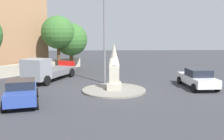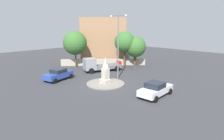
# 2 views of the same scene
# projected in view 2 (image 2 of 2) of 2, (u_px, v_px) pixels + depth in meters

# --- Properties ---
(ground_plane) EXTENTS (80.00, 80.00, 0.00)m
(ground_plane) POSITION_uv_depth(u_px,v_px,m) (106.00, 84.00, 23.89)
(ground_plane) COLOR #38383D
(traffic_island) EXTENTS (4.75, 4.75, 0.13)m
(traffic_island) POSITION_uv_depth(u_px,v_px,m) (106.00, 84.00, 23.88)
(traffic_island) COLOR gray
(traffic_island) RESTS_ON ground
(monument) EXTENTS (1.08, 1.08, 3.44)m
(monument) POSITION_uv_depth(u_px,v_px,m) (105.00, 71.00, 23.50)
(monument) COLOR #B2AA99
(monument) RESTS_ON traffic_island
(streetlamp) EXTENTS (2.85, 0.28, 8.86)m
(streetlamp) POSITION_uv_depth(u_px,v_px,m) (118.00, 40.00, 25.14)
(streetlamp) COLOR slate
(streetlamp) RESTS_ON ground
(car_blue_parked_left) EXTENTS (2.77, 4.33, 1.51)m
(car_blue_parked_left) POSITION_uv_depth(u_px,v_px,m) (58.00, 74.00, 25.59)
(car_blue_parked_left) COLOR #2D479E
(car_blue_parked_left) RESTS_ON ground
(car_white_waiting) EXTENTS (2.21, 4.37, 1.51)m
(car_white_waiting) POSITION_uv_depth(u_px,v_px,m) (155.00, 89.00, 19.70)
(car_white_waiting) COLOR silver
(car_white_waiting) RESTS_ON ground
(truck_grey_passing) EXTENTS (3.99, 6.21, 2.17)m
(truck_grey_passing) POSITION_uv_depth(u_px,v_px,m) (98.00, 65.00, 30.26)
(truck_grey_passing) COLOR gray
(truck_grey_passing) RESTS_ON ground
(stone_boundary_wall) EXTENTS (10.51, 12.09, 1.13)m
(stone_boundary_wall) POSITION_uv_depth(u_px,v_px,m) (104.00, 62.00, 35.15)
(stone_boundary_wall) COLOR #B2AA99
(stone_boundary_wall) RESTS_ON ground
(corner_building) EXTENTS (11.35, 11.46, 8.60)m
(corner_building) POSITION_uv_depth(u_px,v_px,m) (103.00, 40.00, 39.45)
(corner_building) COLOR #A87A56
(corner_building) RESTS_ON ground
(tree_near_wall) EXTENTS (3.63, 3.63, 6.10)m
(tree_near_wall) POSITION_uv_depth(u_px,v_px,m) (125.00, 42.00, 33.57)
(tree_near_wall) COLOR brown
(tree_near_wall) RESTS_ON ground
(tree_mid_cluster) EXTENTS (4.10, 4.10, 6.22)m
(tree_mid_cluster) POSITION_uv_depth(u_px,v_px,m) (75.00, 43.00, 33.06)
(tree_mid_cluster) COLOR brown
(tree_mid_cluster) RESTS_ON ground
(tree_far_corner) EXTENTS (3.76, 3.76, 5.34)m
(tree_far_corner) POSITION_uv_depth(u_px,v_px,m) (135.00, 47.00, 33.87)
(tree_far_corner) COLOR brown
(tree_far_corner) RESTS_ON ground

